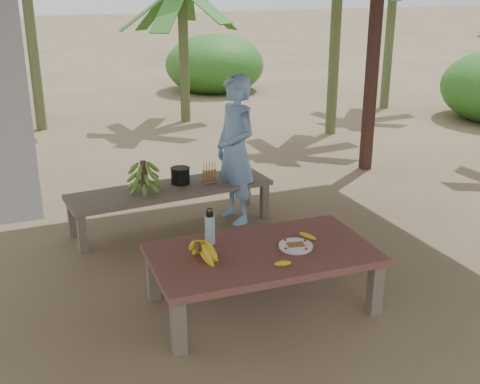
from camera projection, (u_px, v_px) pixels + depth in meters
name	position (u px, v px, depth m)	size (l,w,h in m)	color
ground	(249.00, 273.00, 5.59)	(80.00, 80.00, 0.00)	brown
work_table	(262.00, 258.00, 4.89)	(1.84, 1.07, 0.50)	brown
bench	(171.00, 192.00, 6.50)	(2.24, 0.76, 0.45)	brown
ripe_banana_bunch	(198.00, 251.00, 4.66)	(0.30, 0.25, 0.18)	yellow
plate	(296.00, 246.00, 4.91)	(0.28, 0.28, 0.04)	white
loose_banana_front	(283.00, 263.00, 4.61)	(0.04, 0.15, 0.04)	yellow
loose_banana_side	(308.00, 236.00, 5.10)	(0.04, 0.16, 0.04)	yellow
water_flask	(210.00, 228.00, 4.97)	(0.08, 0.08, 0.31)	#3F97C5
green_banana_stalk	(144.00, 176.00, 6.29)	(0.31, 0.31, 0.35)	#598C2D
cooking_pot	(180.00, 176.00, 6.57)	(0.20, 0.20, 0.17)	black
skewer_rack	(209.00, 172.00, 6.58)	(0.18, 0.08, 0.24)	#A57F47
woman	(236.00, 150.00, 6.53)	(0.60, 0.39, 1.63)	#79A8E5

